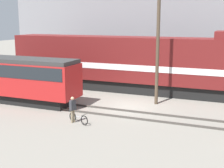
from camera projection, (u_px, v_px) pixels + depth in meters
name	position (u px, v px, depth m)	size (l,w,h in m)	color
ground_plane	(128.00, 107.00, 22.64)	(120.00, 120.00, 0.00)	gray
track_near	(119.00, 113.00, 20.99)	(60.00, 1.51, 0.14)	#47423D
track_far	(147.00, 92.00, 27.24)	(60.00, 1.51, 0.14)	#47423D
building_backdrop	(172.00, 20.00, 34.31)	(36.56, 6.00, 12.41)	gray
freight_locomotive	(125.00, 63.00, 27.51)	(21.16, 3.04, 5.38)	black
streetcar	(17.00, 77.00, 23.71)	(9.99, 2.54, 3.43)	black
bicycle	(78.00, 118.00, 19.06)	(1.58, 0.71, 0.67)	black
person	(73.00, 107.00, 19.05)	(0.33, 0.41, 1.64)	#8C7A5B
utility_pole_left	(158.00, 47.00, 22.65)	(0.25, 0.25, 8.53)	#4C3D2D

